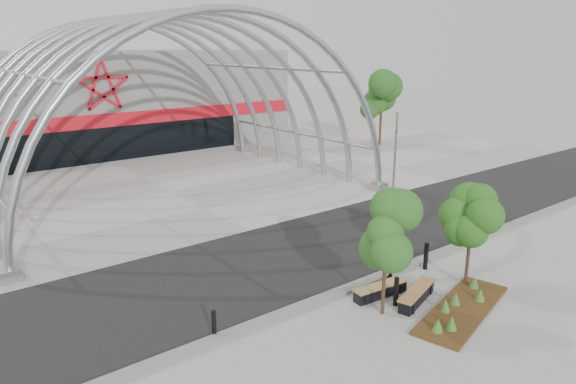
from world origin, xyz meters
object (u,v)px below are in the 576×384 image
(street_tree_0, at_px, (387,234))
(bench_0, at_px, (380,291))
(bollard_2, at_px, (391,268))
(signal_pole, at_px, (395,150))
(street_tree_1, at_px, (472,215))
(bench_1, at_px, (417,296))

(street_tree_0, xyz_separation_m, bench_0, (0.83, 0.85, -2.53))
(street_tree_0, relative_size, bollard_2, 4.28)
(signal_pole, relative_size, street_tree_1, 1.24)
(street_tree_1, xyz_separation_m, bollard_2, (-1.74, 2.05, -2.27))
(bench_1, bearing_deg, bollard_2, 69.75)
(street_tree_0, bearing_deg, bench_1, -6.79)
(signal_pole, xyz_separation_m, bollard_2, (-9.66, -8.28, -2.00))
(signal_pole, relative_size, bench_0, 2.13)
(street_tree_1, height_order, bench_1, street_tree_1)
(street_tree_1, bearing_deg, bollard_2, 130.34)
(bench_0, height_order, bollard_2, bollard_2)
(signal_pole, relative_size, bench_1, 2.01)
(signal_pole, xyz_separation_m, bench_1, (-10.30, -10.02, -2.22))
(street_tree_1, xyz_separation_m, bench_0, (-3.07, 1.34, -2.49))
(signal_pole, relative_size, street_tree_0, 1.22)
(street_tree_0, relative_size, bench_0, 1.74)
(signal_pole, bearing_deg, street_tree_1, -127.48)
(signal_pole, bearing_deg, street_tree_0, -140.21)
(street_tree_1, height_order, bench_0, street_tree_1)
(street_tree_0, bearing_deg, bench_0, 45.67)
(street_tree_1, height_order, bollard_2, street_tree_1)
(bench_1, distance_m, bollard_2, 1.86)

